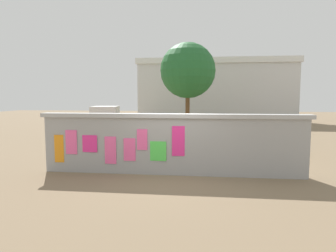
% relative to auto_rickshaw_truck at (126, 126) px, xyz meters
% --- Properties ---
extents(ground, '(60.00, 60.00, 0.00)m').
position_rel_auto_rickshaw_truck_xyz_m(ground, '(2.82, 2.61, -0.90)').
color(ground, '#7A664C').
extents(poster_wall, '(7.99, 0.42, 1.82)m').
position_rel_auto_rickshaw_truck_xyz_m(poster_wall, '(2.81, -5.39, 0.03)').
color(poster_wall, '#9C9C9C').
rests_on(poster_wall, ground).
extents(auto_rickshaw_truck, '(3.78, 2.00, 1.85)m').
position_rel_auto_rickshaw_truck_xyz_m(auto_rickshaw_truck, '(0.00, 0.00, 0.00)').
color(auto_rickshaw_truck, black).
rests_on(auto_rickshaw_truck, ground).
extents(car_parked, '(3.84, 1.80, 1.40)m').
position_rel_auto_rickshaw_truck_xyz_m(car_parked, '(4.97, -1.81, -0.17)').
color(car_parked, black).
rests_on(car_parked, ground).
extents(motorcycle, '(1.89, 0.58, 0.87)m').
position_rel_auto_rickshaw_truck_xyz_m(motorcycle, '(1.76, -3.71, -0.44)').
color(motorcycle, black).
rests_on(motorcycle, ground).
extents(person_walking, '(0.45, 0.45, 1.62)m').
position_rel_auto_rickshaw_truck_xyz_m(person_walking, '(-0.37, -3.66, 0.09)').
color(person_walking, purple).
rests_on(person_walking, ground).
extents(tree_roadside, '(3.70, 3.70, 5.91)m').
position_rel_auto_rickshaw_truck_xyz_m(tree_roadside, '(2.71, 5.94, 3.14)').
color(tree_roadside, brown).
rests_on(tree_roadside, ground).
extents(building_background, '(14.16, 4.55, 5.69)m').
position_rel_auto_rickshaw_truck_xyz_m(building_background, '(4.88, 13.94, 1.96)').
color(building_background, silver).
rests_on(building_background, ground).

